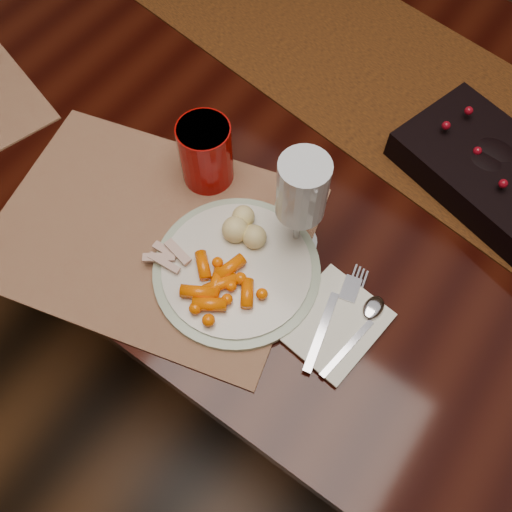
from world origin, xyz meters
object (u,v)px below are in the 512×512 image
Objects in this scene: placemat_main at (151,232)px; turkey_shreds at (167,253)px; napkin at (333,323)px; baby_carrots at (223,286)px; mashed_potatoes at (244,226)px; red_cup at (206,153)px; dining_table at (323,245)px; dinner_plate at (237,269)px; wine_glass at (300,208)px; centerpiece at (507,181)px.

placemat_main is 6.49× the size of turkey_shreds.
turkey_shreds is 0.52× the size of napkin.
napkin is at bearing 18.48° from baby_carrots.
mashed_potatoes is 0.13m from red_cup.
dining_table is 0.54m from baby_carrots.
turkey_shreds is (-0.09, -0.04, 0.02)m from dinner_plate.
red_cup is (0.01, 0.14, 0.06)m from placemat_main.
wine_glass is (0.19, 0.12, 0.10)m from placemat_main.
dining_table is at bearing 74.08° from turkey_shreds.
baby_carrots is 0.10m from mashed_potatoes.
mashed_potatoes is (0.13, 0.08, 0.04)m from placemat_main.
dining_table is 7.19× the size of dinner_plate.
mashed_potatoes is 0.66× the size of red_cup.
placemat_main is at bearing -93.17° from red_cup.
red_cup reaches higher than turkey_shreds.
red_cup reaches higher than placemat_main.
dining_table is 0.53m from placemat_main.
placemat_main is at bearing -171.49° from dinner_plate.
wine_glass is at bearing 45.19° from turkey_shreds.
wine_glass reaches higher than centerpiece.
dinner_plate is 1.77× the size of napkin.
placemat_main is 1.92× the size of dinner_plate.
dinner_plate is at bearing -168.67° from napkin.
centerpiece is at bearing 28.30° from placemat_main.
turkey_shreds is (-0.07, -0.10, -0.01)m from mashed_potatoes.
wine_glass reaches higher than napkin.
placemat_main is at bearing -115.09° from dining_table.
centerpiece is at bearing 31.05° from red_cup.
wine_glass is (0.04, 0.13, 0.07)m from baby_carrots.
wine_glass is at bearing 65.73° from dinner_plate.
red_cup is (-0.15, 0.15, 0.03)m from baby_carrots.
red_cup reaches higher than dinner_plate.
turkey_shreds reaches higher than dining_table.
wine_glass is at bearing 16.85° from placemat_main.
wine_glass is (-0.12, 0.08, 0.09)m from napkin.
centerpiece is at bearing 48.43° from turkey_shreds.
mashed_potatoes reaches higher than napkin.
dining_table is at bearing 124.04° from napkin.
napkin is at bearing -34.64° from wine_glass.
centerpiece is 0.54m from turkey_shreds.
napkin is at bearing -106.30° from centerpiece.
wine_glass reaches higher than mashed_potatoes.
wine_glass is (0.14, 0.14, 0.07)m from turkey_shreds.
dinner_plate is 0.19m from red_cup.
centerpiece reaches higher than dining_table.
centerpiece is 0.56m from placemat_main.
placemat_main is 0.15m from red_cup.
baby_carrots is 0.59× the size of wine_glass.
baby_carrots is 0.81× the size of napkin.
baby_carrots is 0.15m from wine_glass.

